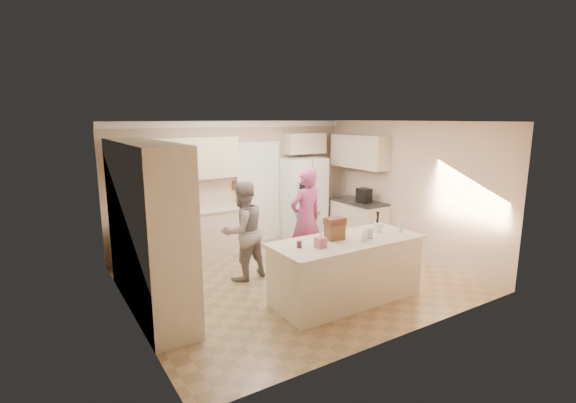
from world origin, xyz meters
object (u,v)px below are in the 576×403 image
coffee_maker (364,196)px  utensil_crock (378,227)px  teen_girl (306,219)px  dollhouse_body (335,232)px  tissue_box (321,242)px  teen_boy (243,231)px  refrigerator (303,198)px  island_base (346,271)px

coffee_maker → utensil_crock: 2.32m
coffee_maker → teen_girl: teen_girl is taller
dollhouse_body → teen_girl: 1.36m
dollhouse_body → teen_girl: (0.39, 1.30, -0.13)m
teen_girl → tissue_box: bearing=57.8°
tissue_box → teen_boy: 1.70m
tissue_box → dollhouse_body: 0.45m
teen_girl → dollhouse_body: bearing=68.8°
tissue_box → teen_girl: bearing=62.2°
refrigerator → tissue_box: bearing=-116.0°
refrigerator → dollhouse_body: bearing=-111.7°
island_base → teen_boy: teen_boy is taller
dollhouse_body → utensil_crock: bearing=-3.6°
refrigerator → tissue_box: size_ratio=12.86×
refrigerator → coffee_maker: refrigerator is taller
utensil_crock → tissue_box: utensil_crock is taller
coffee_maker → utensil_crock: (-1.40, -1.85, -0.07)m
island_base → teen_boy: size_ratio=1.33×
dollhouse_body → island_base: bearing=-33.7°
coffee_maker → refrigerator: bearing=123.0°
island_base → dollhouse_body: (-0.15, 0.10, 0.60)m
island_base → teen_girl: bearing=80.3°
refrigerator → coffee_maker: (0.75, -1.15, 0.17)m
island_base → dollhouse_body: 0.62m
refrigerator → utensil_crock: refrigerator is taller
utensil_crock → coffee_maker: bearing=52.9°
coffee_maker → teen_boy: bearing=-173.2°
dollhouse_body → teen_girl: bearing=73.3°
island_base → teen_girl: size_ratio=1.21×
refrigerator → teen_girl: (-1.06, -1.66, 0.01)m
utensil_crock → island_base: bearing=-175.6°
utensil_crock → dollhouse_body: (-0.80, 0.05, 0.04)m
refrigerator → island_base: bearing=-108.7°
teen_boy → teen_girl: 1.17m
refrigerator → dollhouse_body: refrigerator is taller
utensil_crock → teen_girl: bearing=107.0°
utensil_crock → dollhouse_body: dollhouse_body is taller
refrigerator → utensil_crock: (-0.65, -3.00, 0.10)m
coffee_maker → tissue_box: size_ratio=2.14×
refrigerator → teen_girl: bearing=-118.2°
coffee_maker → island_base: size_ratio=0.14×
island_base → teen_boy: (-0.92, 1.55, 0.39)m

